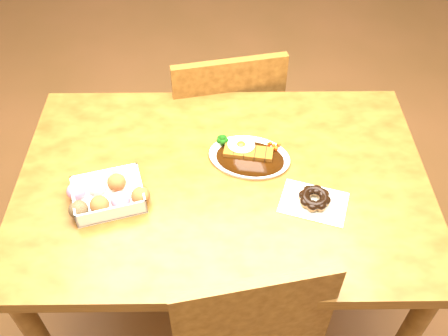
{
  "coord_description": "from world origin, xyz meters",
  "views": [
    {
      "loc": [
        -0.01,
        -0.97,
        1.84
      ],
      "look_at": [
        0.0,
        -0.02,
        0.81
      ],
      "focal_mm": 40.0,
      "sensor_mm": 36.0,
      "label": 1
    }
  ],
  "objects_px": {
    "donut_box": "(107,195)",
    "pon_de_ring": "(314,199)",
    "table": "(223,199)",
    "katsu_curry_plate": "(248,155)",
    "chair_far": "(223,124)"
  },
  "relations": [
    {
      "from": "table",
      "to": "pon_de_ring",
      "type": "height_order",
      "value": "pon_de_ring"
    },
    {
      "from": "table",
      "to": "donut_box",
      "type": "distance_m",
      "value": 0.36
    },
    {
      "from": "table",
      "to": "pon_de_ring",
      "type": "relative_size",
      "value": 5.64
    },
    {
      "from": "donut_box",
      "to": "pon_de_ring",
      "type": "bearing_deg",
      "value": -1.17
    },
    {
      "from": "katsu_curry_plate",
      "to": "donut_box",
      "type": "height_order",
      "value": "donut_box"
    },
    {
      "from": "pon_de_ring",
      "to": "donut_box",
      "type": "bearing_deg",
      "value": 178.83
    },
    {
      "from": "donut_box",
      "to": "katsu_curry_plate",
      "type": "bearing_deg",
      "value": 22.63
    },
    {
      "from": "katsu_curry_plate",
      "to": "pon_de_ring",
      "type": "height_order",
      "value": "katsu_curry_plate"
    },
    {
      "from": "table",
      "to": "pon_de_ring",
      "type": "bearing_deg",
      "value": -20.92
    },
    {
      "from": "table",
      "to": "chair_far",
      "type": "height_order",
      "value": "chair_far"
    },
    {
      "from": "table",
      "to": "katsu_curry_plate",
      "type": "relative_size",
      "value": 4.36
    },
    {
      "from": "pon_de_ring",
      "to": "table",
      "type": "bearing_deg",
      "value": 159.08
    },
    {
      "from": "donut_box",
      "to": "pon_de_ring",
      "type": "xyz_separation_m",
      "value": [
        0.57,
        -0.01,
        -0.01
      ]
    },
    {
      "from": "table",
      "to": "donut_box",
      "type": "relative_size",
      "value": 5.13
    },
    {
      "from": "katsu_curry_plate",
      "to": "chair_far",
      "type": "bearing_deg",
      "value": 99.18
    }
  ]
}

